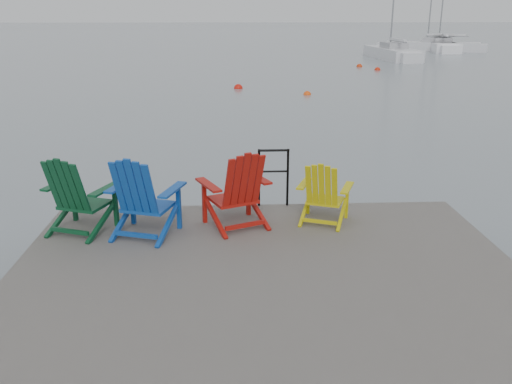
{
  "coord_description": "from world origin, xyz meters",
  "views": [
    {
      "loc": [
        -0.39,
        -5.46,
        3.35
      ],
      "look_at": [
        -0.03,
        2.07,
        0.85
      ],
      "focal_mm": 38.0,
      "sensor_mm": 36.0,
      "label": 1
    }
  ],
  "objects_px": {
    "handrail": "(273,172)",
    "sailboat_near": "(391,54)",
    "chair_red": "(237,189)",
    "chair_yellow": "(324,192)",
    "sailboat_mid": "(439,47)",
    "sailboat_far": "(432,47)",
    "buoy_b": "(238,88)",
    "buoy_a": "(307,95)",
    "buoy_c": "(377,70)",
    "chair_green": "(77,194)",
    "chair_blue": "(142,196)",
    "buoy_d": "(359,67)"
  },
  "relations": [
    {
      "from": "chair_green",
      "to": "chair_yellow",
      "type": "bearing_deg",
      "value": 24.06
    },
    {
      "from": "sailboat_far",
      "to": "buoy_b",
      "type": "height_order",
      "value": "sailboat_far"
    },
    {
      "from": "buoy_c",
      "to": "chair_green",
      "type": "bearing_deg",
      "value": -112.78
    },
    {
      "from": "chair_yellow",
      "to": "sailboat_far",
      "type": "xyz_separation_m",
      "value": [
        17.29,
        43.28,
        -0.6
      ]
    },
    {
      "from": "chair_blue",
      "to": "chair_yellow",
      "type": "relative_size",
      "value": 1.22
    },
    {
      "from": "chair_green",
      "to": "buoy_a",
      "type": "distance_m",
      "value": 17.18
    },
    {
      "from": "buoy_b",
      "to": "chair_yellow",
      "type": "bearing_deg",
      "value": -87.16
    },
    {
      "from": "chair_blue",
      "to": "buoy_a",
      "type": "relative_size",
      "value": 3.37
    },
    {
      "from": "sailboat_near",
      "to": "buoy_a",
      "type": "height_order",
      "value": "sailboat_near"
    },
    {
      "from": "chair_green",
      "to": "chair_blue",
      "type": "height_order",
      "value": "chair_blue"
    },
    {
      "from": "chair_red",
      "to": "buoy_c",
      "type": "distance_m",
      "value": 27.88
    },
    {
      "from": "buoy_d",
      "to": "sailboat_mid",
      "type": "bearing_deg",
      "value": 54.26
    },
    {
      "from": "chair_red",
      "to": "sailboat_near",
      "type": "xyz_separation_m",
      "value": [
        12.32,
        35.0,
        -0.7
      ]
    },
    {
      "from": "chair_green",
      "to": "buoy_c",
      "type": "bearing_deg",
      "value": 88.02
    },
    {
      "from": "sailboat_near",
      "to": "chair_red",
      "type": "bearing_deg",
      "value": -112.21
    },
    {
      "from": "chair_red",
      "to": "buoy_a",
      "type": "distance_m",
      "value": 16.54
    },
    {
      "from": "chair_yellow",
      "to": "buoy_b",
      "type": "xyz_separation_m",
      "value": [
        -0.91,
        18.25,
        -0.96
      ]
    },
    {
      "from": "chair_red",
      "to": "buoy_a",
      "type": "relative_size",
      "value": 3.33
    },
    {
      "from": "buoy_a",
      "to": "buoy_b",
      "type": "distance_m",
      "value": 3.64
    },
    {
      "from": "chair_green",
      "to": "chair_blue",
      "type": "xyz_separation_m",
      "value": [
        0.89,
        -0.17,
        0.02
      ]
    },
    {
      "from": "sailboat_mid",
      "to": "buoy_b",
      "type": "distance_m",
      "value": 31.9
    },
    {
      "from": "sailboat_near",
      "to": "buoy_a",
      "type": "relative_size",
      "value": 33.44
    },
    {
      "from": "handrail",
      "to": "buoy_b",
      "type": "height_order",
      "value": "handrail"
    },
    {
      "from": "chair_green",
      "to": "sailboat_far",
      "type": "relative_size",
      "value": 0.09
    },
    {
      "from": "chair_green",
      "to": "buoy_b",
      "type": "height_order",
      "value": "chair_green"
    },
    {
      "from": "sailboat_mid",
      "to": "buoy_c",
      "type": "xyz_separation_m",
      "value": [
        -10.4,
        -17.54,
        -0.36
      ]
    },
    {
      "from": "chair_red",
      "to": "sailboat_far",
      "type": "distance_m",
      "value": 47.17
    },
    {
      "from": "handrail",
      "to": "chair_yellow",
      "type": "height_order",
      "value": "chair_yellow"
    },
    {
      "from": "sailboat_near",
      "to": "sailboat_mid",
      "type": "bearing_deg",
      "value": 48.77
    },
    {
      "from": "buoy_a",
      "to": "buoy_d",
      "type": "height_order",
      "value": "buoy_d"
    },
    {
      "from": "chair_blue",
      "to": "buoy_d",
      "type": "distance_m",
      "value": 30.47
    },
    {
      "from": "chair_yellow",
      "to": "sailboat_mid",
      "type": "distance_m",
      "value": 47.44
    },
    {
      "from": "handrail",
      "to": "chair_green",
      "type": "relative_size",
      "value": 0.83
    },
    {
      "from": "sailboat_mid",
      "to": "chair_blue",
      "type": "bearing_deg",
      "value": -106.38
    },
    {
      "from": "handrail",
      "to": "chair_blue",
      "type": "xyz_separation_m",
      "value": [
        -1.82,
        -1.12,
        0.02
      ]
    },
    {
      "from": "buoy_c",
      "to": "chair_blue",
      "type": "bearing_deg",
      "value": -111.01
    },
    {
      "from": "chair_red",
      "to": "buoy_b",
      "type": "xyz_separation_m",
      "value": [
        0.31,
        18.35,
        -1.06
      ]
    },
    {
      "from": "sailboat_mid",
      "to": "buoy_c",
      "type": "relative_size",
      "value": 30.93
    },
    {
      "from": "sailboat_near",
      "to": "chair_yellow",
      "type": "bearing_deg",
      "value": -110.47
    },
    {
      "from": "handrail",
      "to": "buoy_c",
      "type": "xyz_separation_m",
      "value": [
        8.41,
        25.52,
        -1.04
      ]
    },
    {
      "from": "buoy_b",
      "to": "buoy_a",
      "type": "bearing_deg",
      "value": -36.51
    },
    {
      "from": "chair_blue",
      "to": "sailboat_mid",
      "type": "xyz_separation_m",
      "value": [
        20.63,
        44.17,
        -0.71
      ]
    },
    {
      "from": "handrail",
      "to": "sailboat_far",
      "type": "relative_size",
      "value": 0.08
    },
    {
      "from": "chair_blue",
      "to": "chair_green",
      "type": "bearing_deg",
      "value": -173.03
    },
    {
      "from": "chair_red",
      "to": "buoy_c",
      "type": "xyz_separation_m",
      "value": [
        8.98,
        26.37,
        -1.06
      ]
    },
    {
      "from": "handrail",
      "to": "sailboat_near",
      "type": "distance_m",
      "value": 36.12
    },
    {
      "from": "handrail",
      "to": "sailboat_near",
      "type": "height_order",
      "value": "sailboat_near"
    },
    {
      "from": "chair_red",
      "to": "sailboat_mid",
      "type": "xyz_separation_m",
      "value": [
        19.38,
        43.91,
        -0.7
      ]
    },
    {
      "from": "chair_yellow",
      "to": "chair_blue",
      "type": "bearing_deg",
      "value": -150.58
    },
    {
      "from": "chair_yellow",
      "to": "sailboat_far",
      "type": "height_order",
      "value": "sailboat_far"
    }
  ]
}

